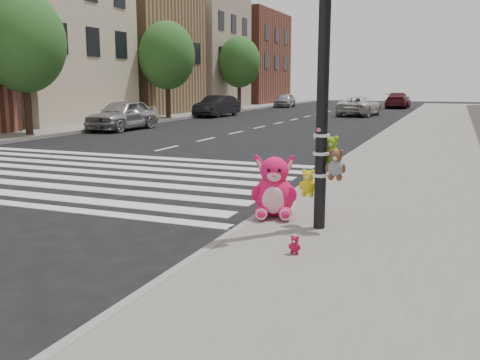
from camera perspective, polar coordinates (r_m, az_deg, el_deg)
The scene contains 19 objects.
ground at distance 7.18m, azimuth -16.08°, elevation -7.47°, with size 120.00×120.00×0.00m, color black.
sidewalk_far at distance 31.03m, azimuth -13.19°, elevation 6.27°, with size 6.00×80.00×0.14m, color slate.
curb_edge at distance 15.73m, azimuth 11.73°, elevation 2.56°, with size 0.12×80.00×0.15m, color gray.
crosswalk at distance 13.89m, azimuth -17.64°, elevation 1.01°, with size 11.00×6.00×0.01m, color silver, non-canonical shape.
bld_far_b at distance 30.03m, azimuth -20.31°, elevation 16.16°, with size 6.00×8.00×11.00m, color beige.
bld_far_c at distance 37.11m, azimuth -10.61°, elevation 13.07°, with size 6.00×8.00×8.00m, color #95744F.
bld_far_d at distance 45.03m, azimuth -4.33°, elevation 13.98°, with size 6.00×8.00×10.00m, color tan.
bld_far_e at distance 55.08m, azimuth 0.85°, elevation 12.83°, with size 6.00×10.00×9.00m, color brown.
signal_pole at distance 7.37m, azimuth 8.95°, elevation 7.14°, with size 0.70×0.50×4.00m.
tree_far_a at distance 22.56m, azimuth -22.12°, elevation 13.45°, with size 3.20×3.20×5.44m.
tree_far_b at distance 31.46m, azimuth -7.80°, elevation 13.02°, with size 3.20×3.20×5.44m.
tree_far_c at distance 41.38m, azimuth -0.08°, elevation 12.46°, with size 3.20×3.20×5.44m.
pink_bunny at distance 8.08m, azimuth 3.66°, elevation -1.17°, with size 0.76×0.84×0.97m.
red_teddy at distance 6.41m, azimuth 5.86°, elevation -6.89°, with size 0.15×0.11×0.23m, color #B21137, non-canonical shape.
car_silver_far at distance 25.07m, azimuth -12.39°, elevation 6.82°, with size 1.64×4.09×1.39m, color #A8A9AD.
car_dark_far at distance 34.19m, azimuth -2.46°, elevation 7.89°, with size 1.41×4.06×1.34m, color black.
car_white_near at distance 35.87m, azimuth 12.64°, elevation 7.70°, with size 2.07×4.50×1.25m, color silver.
car_maroon_near at distance 47.48m, azimuth 16.49°, elevation 8.15°, with size 1.83×4.51×1.31m, color #581921.
car_silver_deep at distance 47.31m, azimuth 4.80°, elevation 8.48°, with size 1.44×3.57×1.22m, color #B3B3B8.
Camera 1 is at (4.28, -5.35, 2.15)m, focal length 40.00 mm.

